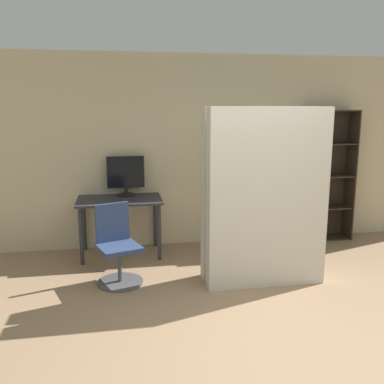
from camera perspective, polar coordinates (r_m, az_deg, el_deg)
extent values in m
plane|color=#937556|center=(3.79, 13.63, -20.74)|extent=(16.00, 16.00, 0.00)
cube|color=#C6B793|center=(6.19, 2.74, 5.48)|extent=(8.00, 0.06, 2.70)
cube|color=#2D2D33|center=(5.76, -9.64, -1.06)|extent=(1.11, 0.69, 0.03)
cylinder|color=#2D2D33|center=(5.61, -14.57, -5.74)|extent=(0.05, 0.05, 0.75)
cylinder|color=#2D2D33|center=(5.61, -4.40, -5.38)|extent=(0.05, 0.05, 0.75)
cylinder|color=#2D2D33|center=(6.16, -14.17, -4.17)|extent=(0.05, 0.05, 0.75)
cylinder|color=#2D2D33|center=(6.16, -4.93, -3.85)|extent=(0.05, 0.05, 0.75)
cylinder|color=black|center=(5.96, -8.75, -0.37)|extent=(0.25, 0.25, 0.02)
cylinder|color=black|center=(5.95, -8.76, 0.19)|extent=(0.04, 0.04, 0.10)
cube|color=black|center=(5.91, -8.84, 2.64)|extent=(0.51, 0.02, 0.44)
cube|color=black|center=(5.90, -8.84, 2.63)|extent=(0.48, 0.03, 0.41)
cylinder|color=#4C4C51|center=(5.06, -9.54, -11.77)|extent=(0.52, 0.52, 0.03)
cylinder|color=#4C4C51|center=(4.98, -9.61, -9.65)|extent=(0.05, 0.05, 0.37)
cube|color=navy|center=(4.91, -9.70, -7.35)|extent=(0.56, 0.56, 0.05)
cube|color=navy|center=(5.02, -10.58, -3.99)|extent=(0.39, 0.17, 0.45)
cube|color=#2D2319|center=(6.48, 14.46, 1.97)|extent=(0.02, 0.32, 1.93)
cube|color=#2D2319|center=(6.84, 20.38, 2.09)|extent=(0.02, 0.32, 1.93)
cube|color=#2D2319|center=(6.79, 16.91, 2.25)|extent=(0.79, 0.02, 1.93)
cube|color=#2D2319|center=(6.87, 17.01, -5.86)|extent=(0.76, 0.29, 0.02)
cube|color=#2D2319|center=(6.74, 17.25, -1.97)|extent=(0.76, 0.29, 0.02)
cube|color=#2D2319|center=(6.65, 17.50, 2.03)|extent=(0.76, 0.29, 0.02)
cube|color=#2D2319|center=(6.59, 17.75, 6.14)|extent=(0.76, 0.29, 0.02)
cube|color=#2D2319|center=(6.57, 18.01, 10.29)|extent=(0.76, 0.29, 0.02)
cube|color=gold|center=(6.67, 14.34, -4.40)|extent=(0.03, 0.20, 0.39)
cube|color=silver|center=(6.71, 14.56, -4.73)|extent=(0.03, 0.22, 0.30)
cube|color=#232328|center=(6.71, 14.88, -4.65)|extent=(0.04, 0.22, 0.32)
cube|color=brown|center=(6.69, 15.39, -4.30)|extent=(0.03, 0.19, 0.41)
cube|color=#1E4C9E|center=(6.75, 15.44, -4.29)|extent=(0.03, 0.19, 0.38)
cube|color=#1E4C9E|center=(6.52, 14.72, -0.95)|extent=(0.03, 0.16, 0.28)
cube|color=gold|center=(6.57, 14.94, -0.80)|extent=(0.03, 0.18, 0.29)
cube|color=orange|center=(6.59, 15.29, -0.68)|extent=(0.04, 0.21, 0.32)
cube|color=gold|center=(6.59, 15.68, -0.65)|extent=(0.03, 0.23, 0.33)
cube|color=silver|center=(6.67, 15.68, -0.58)|extent=(0.03, 0.18, 0.31)
cube|color=gold|center=(6.63, 16.20, -0.31)|extent=(0.04, 0.23, 0.39)
cube|color=#232328|center=(6.69, 16.36, -0.17)|extent=(0.04, 0.18, 0.40)
cube|color=teal|center=(6.47, 14.85, 3.34)|extent=(0.03, 0.20, 0.30)
cube|color=#232328|center=(6.47, 15.28, 3.42)|extent=(0.04, 0.16, 0.32)
cube|color=orange|center=(6.50, 15.58, 3.77)|extent=(0.04, 0.18, 0.39)
cube|color=orange|center=(6.56, 15.77, 3.92)|extent=(0.03, 0.19, 0.42)
cube|color=teal|center=(6.52, 16.27, 3.73)|extent=(0.03, 0.20, 0.39)
cube|color=orange|center=(6.56, 16.35, 3.48)|extent=(0.02, 0.18, 0.32)
cube|color=teal|center=(6.56, 16.56, 3.56)|extent=(0.02, 0.21, 0.34)
cube|color=#287A38|center=(6.45, 14.95, 7.67)|extent=(0.03, 0.23, 0.32)
cube|color=brown|center=(6.47, 15.26, 7.55)|extent=(0.03, 0.21, 0.29)
cube|color=red|center=(6.47, 15.58, 7.83)|extent=(0.02, 0.17, 0.36)
cube|color=gold|center=(6.44, 15.99, 7.95)|extent=(0.02, 0.18, 0.39)
cube|color=brown|center=(6.47, 16.27, 7.52)|extent=(0.04, 0.24, 0.30)
cube|color=#287A38|center=(6.48, 16.59, 7.71)|extent=(0.02, 0.17, 0.34)
cube|color=teal|center=(6.52, 16.76, 7.92)|extent=(0.04, 0.22, 0.39)
cube|color=beige|center=(4.76, 10.01, -0.88)|extent=(1.34, 0.23, 1.99)
cube|color=beige|center=(5.02, 17.14, -0.57)|extent=(0.01, 0.23, 1.95)
cube|color=beige|center=(5.01, 8.97, -0.23)|extent=(1.34, 0.22, 1.99)
cube|color=beige|center=(5.26, 15.82, 0.03)|extent=(0.01, 0.23, 1.95)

